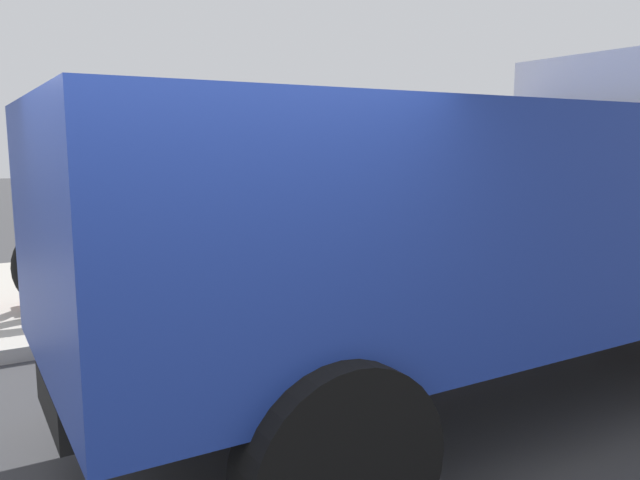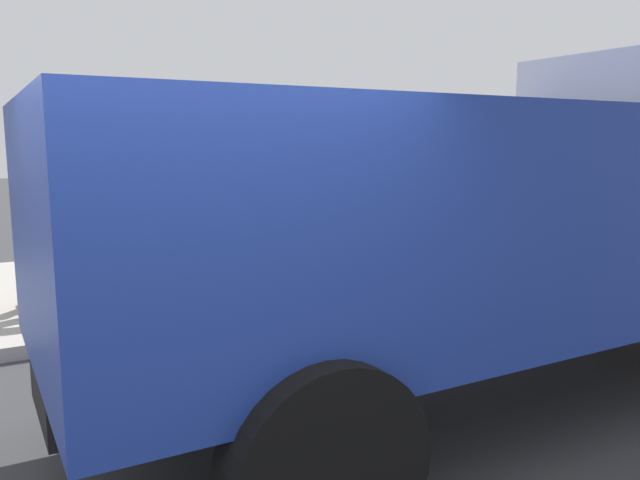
{
  "view_description": "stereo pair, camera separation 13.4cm",
  "coord_description": "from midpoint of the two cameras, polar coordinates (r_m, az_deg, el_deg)",
  "views": [
    {
      "loc": [
        -1.01,
        -2.65,
        2.15
      ],
      "look_at": [
        2.26,
        2.9,
        1.15
      ],
      "focal_mm": 35.43,
      "sensor_mm": 36.0,
      "label": 1
    },
    {
      "loc": [
        -0.9,
        -2.71,
        2.15
      ],
      "look_at": [
        2.26,
        2.9,
        1.15
      ],
      "focal_mm": 35.43,
      "sensor_mm": 36.0,
      "label": 2
    }
  ],
  "objects": [
    {
      "name": "stop_sign",
      "position": [
        8.33,
        -2.42,
        5.96
      ],
      "size": [
        0.76,
        0.08,
        2.28
      ],
      "color": "gray",
      "rests_on": "sidewalk_curb"
    },
    {
      "name": "loose_tire",
      "position": [
        8.08,
        -22.72,
        -2.14
      ],
      "size": [
        1.15,
        0.61,
        1.12
      ],
      "primitive_type": "torus",
      "rotation": [
        1.36,
        0.0,
        -0.14
      ],
      "color": "black",
      "rests_on": "sidewalk_curb"
    },
    {
      "name": "sidewalk_curb",
      "position": [
        9.46,
        -24.07,
        -4.65
      ],
      "size": [
        36.0,
        5.0,
        0.15
      ],
      "primitive_type": "cube",
      "color": "#ADA89E",
      "rests_on": "ground"
    },
    {
      "name": "fire_hydrant",
      "position": [
        8.65,
        -24.42,
        -2.17
      ],
      "size": [
        0.24,
        0.54,
        0.89
      ],
      "color": "red",
      "rests_on": "sidewalk_curb"
    },
    {
      "name": "dump_truck_blue",
      "position": [
        5.54,
        16.28,
        2.86
      ],
      "size": [
        7.01,
        2.81,
        3.0
      ],
      "color": "#1E3899",
      "rests_on": "ground"
    }
  ]
}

